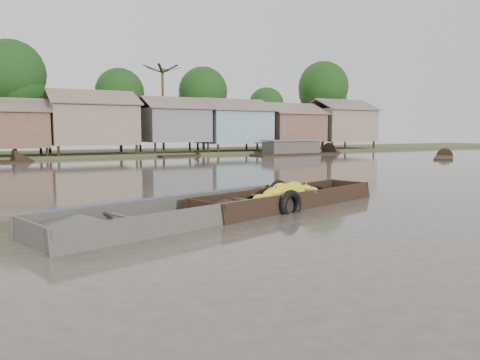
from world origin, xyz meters
TOP-DOWN VIEW (x-y plane):
  - ground at (0.00, 0.00)m, footprint 120.00×120.00m
  - riverbank at (3.03, 31.86)m, footprint 120.00×12.47m
  - banana_boat at (1.98, 1.14)m, footprint 6.59×3.27m
  - viewer_boat at (-1.20, 0.53)m, footprint 7.77×3.93m
  - distant_boats at (12.82, 23.89)m, footprint 48.30×15.69m

SIDE VIEW (x-z plane):
  - ground at x=0.00m, z-range 0.00..0.00m
  - viewer_boat at x=-1.20m, z-range -0.24..0.36m
  - banana_boat at x=1.98m, z-range -0.25..0.67m
  - distant_boats at x=12.82m, z-range -0.48..0.90m
  - riverbank at x=3.03m, z-range -2.04..8.18m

